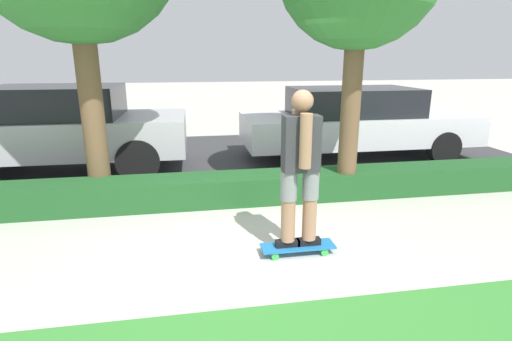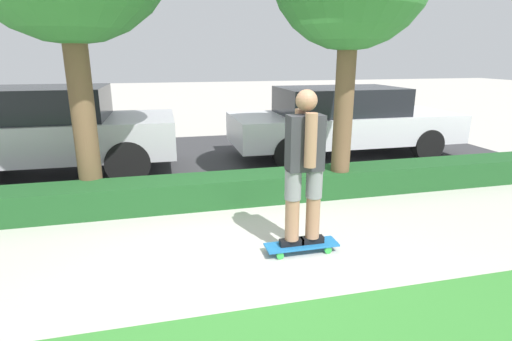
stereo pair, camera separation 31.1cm
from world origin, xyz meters
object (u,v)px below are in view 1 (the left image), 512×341
skateboard (298,247)px  parked_car_middle (356,121)px  skater_person (300,167)px  parked_car_front (64,127)px

skateboard → parked_car_middle: (2.35, 4.00, 0.68)m
skater_person → parked_car_front: size_ratio=0.39×
skater_person → parked_car_front: skater_person is taller
skater_person → parked_car_middle: (2.35, 4.00, -0.22)m
skater_person → skateboard: bearing=0.0°
skateboard → skater_person: (0.00, 0.00, 0.90)m
skateboard → parked_car_front: (-3.32, 3.83, 0.75)m
skater_person → parked_car_middle: skater_person is taller
skateboard → parked_car_front: parked_car_front is taller
parked_car_middle → skateboard: bearing=-120.3°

